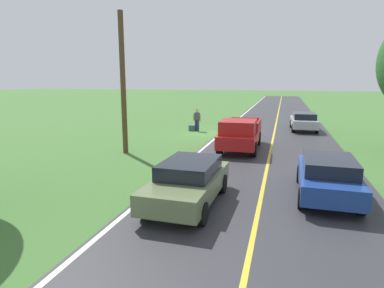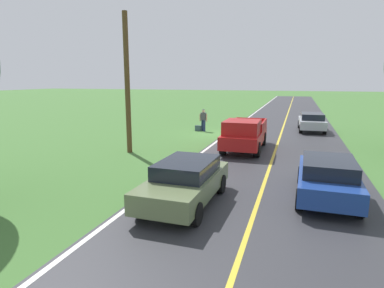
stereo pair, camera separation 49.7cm
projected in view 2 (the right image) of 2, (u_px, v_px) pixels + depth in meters
The scene contains 11 objects.
ground_plane at pixel (214, 134), 24.52m from camera, with size 200.00×200.00×0.00m, color #427033.
road_surface at pixel (280, 137), 23.08m from camera, with size 8.05×120.00×0.00m, color #333338.
lane_edge_line at pixel (226, 134), 24.24m from camera, with size 0.16×117.60×0.00m, color silver.
lane_centre_line at pixel (280, 137), 23.08m from camera, with size 0.14×117.60×0.00m, color gold.
hitchhiker_walking at pixel (204, 119), 25.52m from camera, with size 0.62×0.51×1.75m.
suitcase_carried at pixel (198, 128), 25.72m from camera, with size 0.20×0.46×0.44m, color #384C56.
pickup_truck_passing at pixel (244, 134), 18.50m from camera, with size 2.13×5.41×1.82m.
sedan_ahead_same_lane at pixel (185, 181), 10.58m from camera, with size 2.01×4.44×1.41m.
sedan_near_oncoming at pixel (312, 121), 25.62m from camera, with size 2.05×4.46×1.41m.
sedan_mid_oncoming at pixel (328, 177), 11.01m from camera, with size 2.00×4.44×1.41m.
utility_pole_roadside at pixel (127, 84), 17.51m from camera, with size 0.28×0.28×7.46m, color brown.
Camera 2 is at (-5.82, 23.55, 3.98)m, focal length 30.59 mm.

